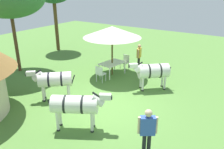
{
  "coord_description": "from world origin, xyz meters",
  "views": [
    {
      "loc": [
        -7.4,
        -4.79,
        5.04
      ],
      "look_at": [
        1.14,
        0.73,
        1.0
      ],
      "focal_mm": 37.0,
      "sensor_mm": 36.0,
      "label": 1
    }
  ],
  "objects_px": {
    "zebra_nearest_camera": "(76,105)",
    "zebra_by_umbrella": "(152,71)",
    "guest_beside_umbrella": "(139,55)",
    "standing_watcher": "(147,129)",
    "patio_dining_table": "(112,64)",
    "patio_chair_near_hut": "(125,61)",
    "zebra_toward_hut": "(54,80)",
    "patio_chair_near_lawn": "(100,73)",
    "shade_umbrella": "(112,32)"
  },
  "relations": [
    {
      "from": "patio_chair_near_hut",
      "to": "standing_watcher",
      "type": "height_order",
      "value": "standing_watcher"
    },
    {
      "from": "patio_chair_near_hut",
      "to": "patio_chair_near_lawn",
      "type": "bearing_deg",
      "value": 94.68
    },
    {
      "from": "patio_chair_near_lawn",
      "to": "zebra_toward_hut",
      "type": "distance_m",
      "value": 2.84
    },
    {
      "from": "patio_dining_table",
      "to": "zebra_by_umbrella",
      "type": "relative_size",
      "value": 0.89
    },
    {
      "from": "shade_umbrella",
      "to": "zebra_by_umbrella",
      "type": "xyz_separation_m",
      "value": [
        -0.56,
        -2.75,
        -1.58
      ]
    },
    {
      "from": "guest_beside_umbrella",
      "to": "zebra_by_umbrella",
      "type": "bearing_deg",
      "value": 27.81
    },
    {
      "from": "zebra_by_umbrella",
      "to": "guest_beside_umbrella",
      "type": "bearing_deg",
      "value": -1.21
    },
    {
      "from": "shade_umbrella",
      "to": "patio_chair_near_lawn",
      "type": "bearing_deg",
      "value": -178.2
    },
    {
      "from": "zebra_nearest_camera",
      "to": "zebra_toward_hut",
      "type": "distance_m",
      "value": 2.74
    },
    {
      "from": "standing_watcher",
      "to": "zebra_by_umbrella",
      "type": "relative_size",
      "value": 0.93
    },
    {
      "from": "patio_dining_table",
      "to": "zebra_toward_hut",
      "type": "height_order",
      "value": "zebra_toward_hut"
    },
    {
      "from": "shade_umbrella",
      "to": "patio_dining_table",
      "type": "distance_m",
      "value": 1.87
    },
    {
      "from": "patio_chair_near_hut",
      "to": "guest_beside_umbrella",
      "type": "height_order",
      "value": "guest_beside_umbrella"
    },
    {
      "from": "patio_chair_near_hut",
      "to": "standing_watcher",
      "type": "relative_size",
      "value": 0.54
    },
    {
      "from": "guest_beside_umbrella",
      "to": "zebra_nearest_camera",
      "type": "distance_m",
      "value": 6.98
    },
    {
      "from": "zebra_toward_hut",
      "to": "zebra_nearest_camera",
      "type": "bearing_deg",
      "value": -158.4
    },
    {
      "from": "zebra_nearest_camera",
      "to": "zebra_by_umbrella",
      "type": "height_order",
      "value": "zebra_nearest_camera"
    },
    {
      "from": "shade_umbrella",
      "to": "zebra_toward_hut",
      "type": "xyz_separation_m",
      "value": [
        -4.01,
        0.56,
        -1.57
      ]
    },
    {
      "from": "shade_umbrella",
      "to": "standing_watcher",
      "type": "xyz_separation_m",
      "value": [
        -5.25,
        -4.64,
        -1.53
      ]
    },
    {
      "from": "patio_chair_near_hut",
      "to": "zebra_by_umbrella",
      "type": "height_order",
      "value": "zebra_by_umbrella"
    },
    {
      "from": "patio_dining_table",
      "to": "patio_chair_near_hut",
      "type": "bearing_deg",
      "value": -7.57
    },
    {
      "from": "zebra_by_umbrella",
      "to": "patio_chair_near_lawn",
      "type": "bearing_deg",
      "value": 63.37
    },
    {
      "from": "patio_chair_near_hut",
      "to": "standing_watcher",
      "type": "distance_m",
      "value": 7.9
    },
    {
      "from": "shade_umbrella",
      "to": "zebra_by_umbrella",
      "type": "distance_m",
      "value": 3.22
    },
    {
      "from": "patio_dining_table",
      "to": "standing_watcher",
      "type": "distance_m",
      "value": 7.01
    },
    {
      "from": "zebra_toward_hut",
      "to": "standing_watcher",
      "type": "bearing_deg",
      "value": -144.5
    },
    {
      "from": "shade_umbrella",
      "to": "patio_dining_table",
      "type": "relative_size",
      "value": 2.05
    },
    {
      "from": "standing_watcher",
      "to": "zebra_by_umbrella",
      "type": "bearing_deg",
      "value": 78.28
    },
    {
      "from": "patio_dining_table",
      "to": "standing_watcher",
      "type": "xyz_separation_m",
      "value": [
        -5.25,
        -4.64,
        0.34
      ]
    },
    {
      "from": "shade_umbrella",
      "to": "guest_beside_umbrella",
      "type": "height_order",
      "value": "shade_umbrella"
    },
    {
      "from": "patio_chair_near_lawn",
      "to": "patio_chair_near_hut",
      "type": "relative_size",
      "value": 1.0
    },
    {
      "from": "patio_chair_near_hut",
      "to": "zebra_nearest_camera",
      "type": "relative_size",
      "value": 0.43
    },
    {
      "from": "patio_chair_near_hut",
      "to": "zebra_by_umbrella",
      "type": "relative_size",
      "value": 0.5
    },
    {
      "from": "patio_chair_near_lawn",
      "to": "zebra_nearest_camera",
      "type": "xyz_separation_m",
      "value": [
        -4.0,
        -1.83,
        0.47
      ]
    },
    {
      "from": "zebra_by_umbrella",
      "to": "patio_dining_table",
      "type": "bearing_deg",
      "value": 37.29
    },
    {
      "from": "zebra_nearest_camera",
      "to": "guest_beside_umbrella",
      "type": "bearing_deg",
      "value": 158.37
    },
    {
      "from": "patio_dining_table",
      "to": "patio_chair_near_hut",
      "type": "xyz_separation_m",
      "value": [
        1.25,
        -0.17,
        -0.14
      ]
    },
    {
      "from": "shade_umbrella",
      "to": "zebra_toward_hut",
      "type": "height_order",
      "value": "shade_umbrella"
    },
    {
      "from": "patio_chair_near_hut",
      "to": "zebra_toward_hut",
      "type": "bearing_deg",
      "value": 89.67
    },
    {
      "from": "patio_chair_near_hut",
      "to": "guest_beside_umbrella",
      "type": "xyz_separation_m",
      "value": [
        0.39,
        -0.73,
        0.44
      ]
    },
    {
      "from": "guest_beside_umbrella",
      "to": "zebra_toward_hut",
      "type": "bearing_deg",
      "value": -26.65
    },
    {
      "from": "patio_chair_near_lawn",
      "to": "shade_umbrella",
      "type": "bearing_deg",
      "value": 90.0
    },
    {
      "from": "standing_watcher",
      "to": "zebra_toward_hut",
      "type": "bearing_deg",
      "value": 132.91
    },
    {
      "from": "guest_beside_umbrella",
      "to": "standing_watcher",
      "type": "xyz_separation_m",
      "value": [
        -6.89,
        -3.74,
        0.04
      ]
    },
    {
      "from": "guest_beside_umbrella",
      "to": "standing_watcher",
      "type": "height_order",
      "value": "standing_watcher"
    },
    {
      "from": "patio_dining_table",
      "to": "guest_beside_umbrella",
      "type": "distance_m",
      "value": 1.9
    },
    {
      "from": "zebra_nearest_camera",
      "to": "zebra_by_umbrella",
      "type": "bearing_deg",
      "value": 139.82
    },
    {
      "from": "guest_beside_umbrella",
      "to": "zebra_toward_hut",
      "type": "height_order",
      "value": "guest_beside_umbrella"
    },
    {
      "from": "shade_umbrella",
      "to": "standing_watcher",
      "type": "relative_size",
      "value": 1.96
    },
    {
      "from": "guest_beside_umbrella",
      "to": "standing_watcher",
      "type": "bearing_deg",
      "value": 16.33
    }
  ]
}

